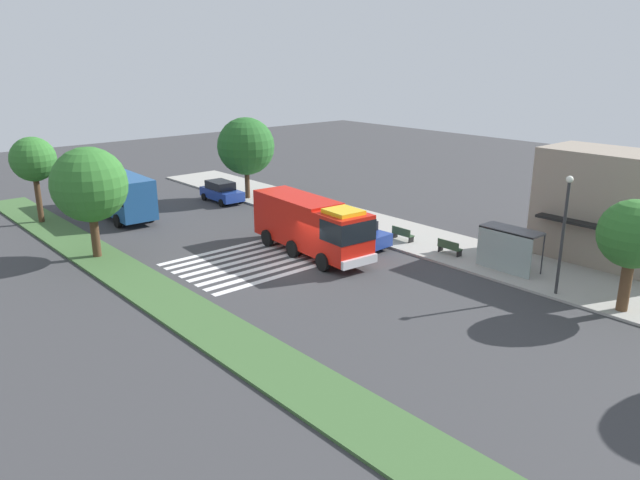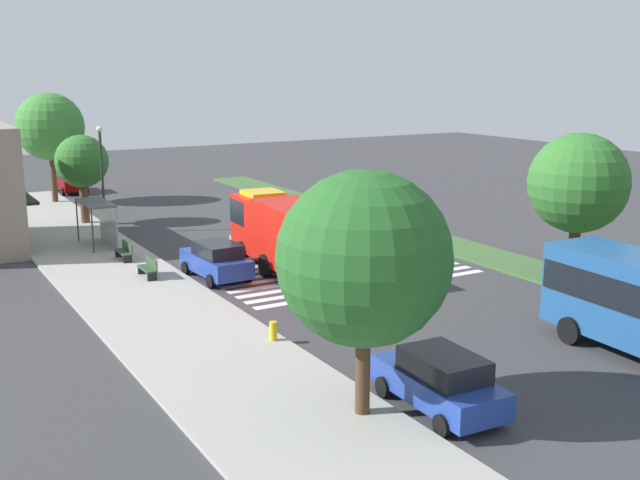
{
  "view_description": "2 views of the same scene",
  "coord_description": "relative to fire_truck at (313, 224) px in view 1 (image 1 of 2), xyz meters",
  "views": [
    {
      "loc": [
        26.21,
        -21.28,
        12.17
      ],
      "look_at": [
        -0.03,
        1.66,
        1.4
      ],
      "focal_mm": 33.74,
      "sensor_mm": 36.0,
      "label": 1
    },
    {
      "loc": [
        -33.93,
        19.2,
        9.77
      ],
      "look_at": [
        -1.34,
        0.31,
        1.38
      ],
      "focal_mm": 43.51,
      "sensor_mm": 36.0,
      "label": 2
    }
  ],
  "objects": [
    {
      "name": "street_lamp",
      "position": [
        13.56,
        5.24,
        1.83
      ],
      "size": [
        0.36,
        0.36,
        6.28
      ],
      "color": "#2D2D30",
      "rests_on": "sidewalk"
    },
    {
      "name": "fire_hydrant",
      "position": [
        -8.79,
        5.14,
        -1.52
      ],
      "size": [
        0.28,
        0.28,
        0.7
      ],
      "primitive_type": "cylinder",
      "color": "gold",
      "rests_on": "sidewalk"
    },
    {
      "name": "transit_bus",
      "position": [
        -17.84,
        -5.28,
        0.04
      ],
      "size": [
        10.52,
        3.18,
        3.46
      ],
      "rotation": [
        0.0,
        0.0,
        3.1
      ],
      "color": "navy",
      "rests_on": "ground_plane"
    },
    {
      "name": "sidewalk_tree_west",
      "position": [
        16.79,
        5.64,
        1.98
      ],
      "size": [
        3.31,
        3.31,
        5.57
      ],
      "color": "#513823",
      "rests_on": "sidewalk"
    },
    {
      "name": "storefront_building",
      "position": [
        13.1,
        12.64,
        1.39
      ],
      "size": [
        8.9,
        5.25,
        6.8
      ],
      "color": "gray",
      "rests_on": "ground_plane"
    },
    {
      "name": "sidewalk_tree_far_west",
      "position": [
        -15.43,
        5.64,
        2.65
      ],
      "size": [
        4.91,
        4.91,
        6.99
      ],
      "color": "#47301E",
      "rests_on": "sidewalk"
    },
    {
      "name": "ground_plane",
      "position": [
        1.31,
        -2.2,
        -2.01
      ],
      "size": [
        120.0,
        120.0,
        0.0
      ],
      "primitive_type": "plane",
      "color": "#38383A"
    },
    {
      "name": "median_tree_west",
      "position": [
        -8.42,
        -10.55,
        2.64
      ],
      "size": [
        4.55,
        4.55,
        6.82
      ],
      "color": "#47301E",
      "rests_on": "median_strip"
    },
    {
      "name": "median_tree_far_west",
      "position": [
        -19.15,
        -10.55,
        2.81
      ],
      "size": [
        3.26,
        3.26,
        6.36
      ],
      "color": "#47301E",
      "rests_on": "median_strip"
    },
    {
      "name": "sidewalk",
      "position": [
        1.31,
        7.54,
        -1.94
      ],
      "size": [
        60.0,
        5.78,
        0.14
      ],
      "primitive_type": "cube",
      "color": "#9E9B93",
      "rests_on": "ground_plane"
    },
    {
      "name": "median_strip",
      "position": [
        1.31,
        -10.55,
        -1.94
      ],
      "size": [
        60.0,
        3.0,
        0.14
      ],
      "primitive_type": "cube",
      "color": "#3D6033",
      "rests_on": "ground_plane"
    },
    {
      "name": "parked_car_west",
      "position": [
        -16.17,
        3.45,
        -1.1
      ],
      "size": [
        4.54,
        2.24,
        1.78
      ],
      "rotation": [
        0.0,
        0.0,
        -0.04
      ],
      "color": "navy",
      "rests_on": "ground_plane"
    },
    {
      "name": "bus_stop_shelter",
      "position": [
        9.82,
        6.34,
        -0.13
      ],
      "size": [
        3.5,
        1.4,
        2.46
      ],
      "color": "#4C4C51",
      "rests_on": "sidewalk"
    },
    {
      "name": "parked_car_mid",
      "position": [
        0.54,
        3.44,
        -1.11
      ],
      "size": [
        4.4,
        2.27,
        1.76
      ],
      "rotation": [
        0.0,
        0.0,
        0.05
      ],
      "color": "navy",
      "rests_on": "ground_plane"
    },
    {
      "name": "crosswalk",
      "position": [
        -1.52,
        -2.2,
        -2.01
      ],
      "size": [
        6.75,
        12.32,
        0.01
      ],
      "color": "silver",
      "rests_on": "ground_plane"
    },
    {
      "name": "fire_truck",
      "position": [
        0.0,
        0.0,
        0.0
      ],
      "size": [
        9.81,
        3.39,
        3.58
      ],
      "rotation": [
        0.0,
        0.0,
        -0.07
      ],
      "color": "red",
      "rests_on": "ground_plane"
    },
    {
      "name": "bench_west_of_shelter",
      "position": [
        1.92,
        6.31,
        -1.42
      ],
      "size": [
        1.6,
        0.5,
        0.9
      ],
      "color": "#2D472D",
      "rests_on": "sidewalk"
    },
    {
      "name": "bench_near_shelter",
      "position": [
        5.82,
        6.31,
        -1.42
      ],
      "size": [
        1.6,
        0.5,
        0.9
      ],
      "color": "#2D472D",
      "rests_on": "sidewalk"
    }
  ]
}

